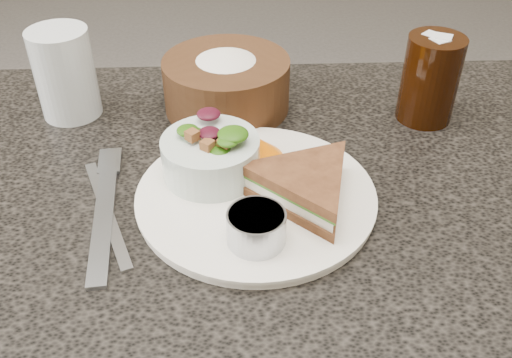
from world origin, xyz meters
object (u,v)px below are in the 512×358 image
object	(u,v)px
cola_glass	(431,75)
water_glass	(65,73)
dinner_plate	(256,197)
bread_basket	(226,76)
salad_bowl	(210,151)
dressing_ramekin	(256,228)
sandwich	(305,186)

from	to	relation	value
cola_glass	water_glass	distance (m)	0.47
dinner_plate	bread_basket	bearing A→B (deg)	98.71
water_glass	salad_bowl	bearing A→B (deg)	-39.99
dressing_ramekin	cola_glass	size ratio (longest dim) A/B	0.46
dinner_plate	salad_bowl	world-z (taller)	salad_bowl
salad_bowl	dressing_ramekin	xyz separation A→B (m)	(0.05, -0.11, -0.01)
cola_glass	dinner_plate	bearing A→B (deg)	-144.24
dinner_plate	cola_glass	bearing A→B (deg)	35.76
dinner_plate	cola_glass	world-z (taller)	cola_glass
sandwich	water_glass	xyz separation A→B (m)	(-0.29, 0.21, 0.03)
dressing_ramekin	bread_basket	bearing A→B (deg)	95.82
water_glass	bread_basket	bearing A→B (deg)	1.70
salad_bowl	bread_basket	distance (m)	0.17
dressing_ramekin	water_glass	bearing A→B (deg)	131.05
sandwich	dinner_plate	bearing A→B (deg)	-153.58
bread_basket	cola_glass	distance (m)	0.27
sandwich	dressing_ramekin	world-z (taller)	sandwich
sandwich	salad_bowl	distance (m)	0.11
dinner_plate	salad_bowl	bearing A→B (deg)	143.02
sandwich	water_glass	bearing A→B (deg)	-173.30
dressing_ramekin	cola_glass	bearing A→B (deg)	45.97
sandwich	bread_basket	xyz separation A→B (m)	(-0.08, 0.22, 0.02)
salad_bowl	dressing_ramekin	bearing A→B (deg)	-67.68
dinner_plate	bread_basket	distance (m)	0.21
dinner_plate	bread_basket	xyz separation A→B (m)	(-0.03, 0.20, 0.04)
sandwich	bread_basket	bearing A→B (deg)	153.39
bread_basket	dressing_ramekin	bearing A→B (deg)	-84.18
salad_bowl	dinner_plate	bearing A→B (deg)	-36.98
dressing_ramekin	water_glass	world-z (taller)	water_glass
dinner_plate	sandwich	distance (m)	0.06
bread_basket	water_glass	xyz separation A→B (m)	(-0.21, -0.01, 0.01)
bread_basket	salad_bowl	bearing A→B (deg)	-96.03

